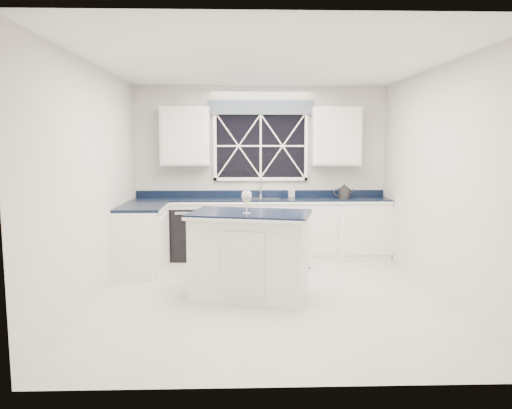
{
  "coord_description": "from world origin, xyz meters",
  "views": [
    {
      "loc": [
        -0.32,
        -5.75,
        1.81
      ],
      "look_at": [
        -0.13,
        0.4,
        1.04
      ],
      "focal_mm": 35.0,
      "sensor_mm": 36.0,
      "label": 1
    }
  ],
  "objects_px": {
    "kettle": "(344,192)",
    "wine_glass": "(247,197)",
    "soap_bottle": "(291,192)",
    "faucet": "(261,187)",
    "dishwasher": "(191,232)",
    "island": "(250,255)"
  },
  "relations": [
    {
      "from": "faucet",
      "to": "kettle",
      "type": "bearing_deg",
      "value": -9.79
    },
    {
      "from": "wine_glass",
      "to": "soap_bottle",
      "type": "distance_m",
      "value": 2.41
    },
    {
      "from": "kettle",
      "to": "soap_bottle",
      "type": "bearing_deg",
      "value": 179.46
    },
    {
      "from": "wine_glass",
      "to": "soap_bottle",
      "type": "xyz_separation_m",
      "value": [
        0.74,
        2.28,
        -0.17
      ]
    },
    {
      "from": "island",
      "to": "wine_glass",
      "type": "xyz_separation_m",
      "value": [
        -0.04,
        -0.12,
        0.69
      ]
    },
    {
      "from": "island",
      "to": "soap_bottle",
      "type": "bearing_deg",
      "value": 85.57
    },
    {
      "from": "faucet",
      "to": "soap_bottle",
      "type": "height_order",
      "value": "faucet"
    },
    {
      "from": "dishwasher",
      "to": "faucet",
      "type": "height_order",
      "value": "faucet"
    },
    {
      "from": "island",
      "to": "kettle",
      "type": "height_order",
      "value": "kettle"
    },
    {
      "from": "dishwasher",
      "to": "island",
      "type": "relative_size",
      "value": 0.54
    },
    {
      "from": "kettle",
      "to": "soap_bottle",
      "type": "xyz_separation_m",
      "value": [
        -0.8,
        0.18,
        -0.01
      ]
    },
    {
      "from": "faucet",
      "to": "kettle",
      "type": "distance_m",
      "value": 1.31
    },
    {
      "from": "dishwasher",
      "to": "soap_bottle",
      "type": "relative_size",
      "value": 4.6
    },
    {
      "from": "dishwasher",
      "to": "island",
      "type": "height_order",
      "value": "island"
    },
    {
      "from": "dishwasher",
      "to": "soap_bottle",
      "type": "xyz_separation_m",
      "value": [
        1.59,
        0.15,
        0.62
      ]
    },
    {
      "from": "dishwasher",
      "to": "soap_bottle",
      "type": "bearing_deg",
      "value": 5.28
    },
    {
      "from": "island",
      "to": "kettle",
      "type": "distance_m",
      "value": 2.55
    },
    {
      "from": "island",
      "to": "soap_bottle",
      "type": "height_order",
      "value": "soap_bottle"
    },
    {
      "from": "island",
      "to": "dishwasher",
      "type": "bearing_deg",
      "value": 127.17
    },
    {
      "from": "dishwasher",
      "to": "faucet",
      "type": "xyz_separation_m",
      "value": [
        1.1,
        0.19,
        0.69
      ]
    },
    {
      "from": "wine_glass",
      "to": "kettle",
      "type": "bearing_deg",
      "value": 53.78
    },
    {
      "from": "kettle",
      "to": "wine_glass",
      "type": "distance_m",
      "value": 2.62
    }
  ]
}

